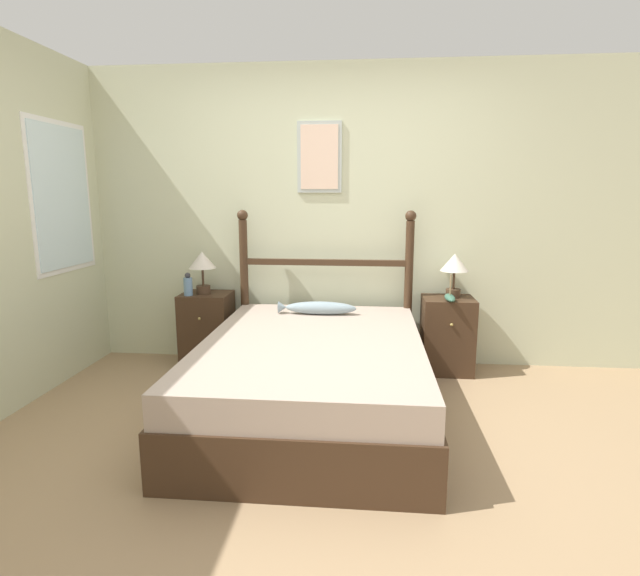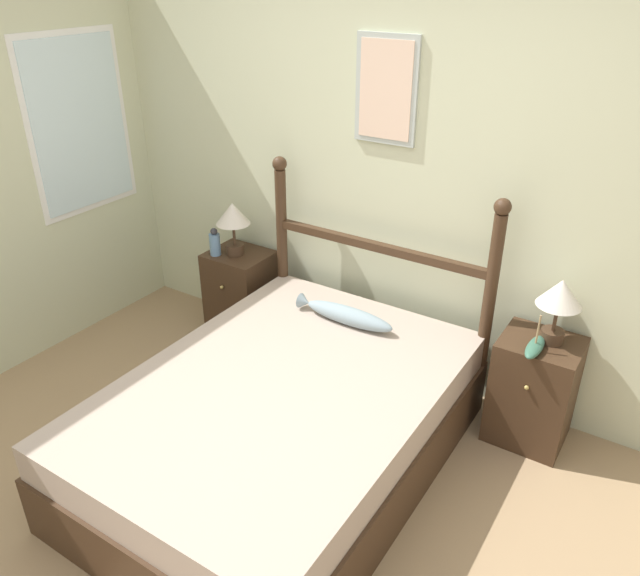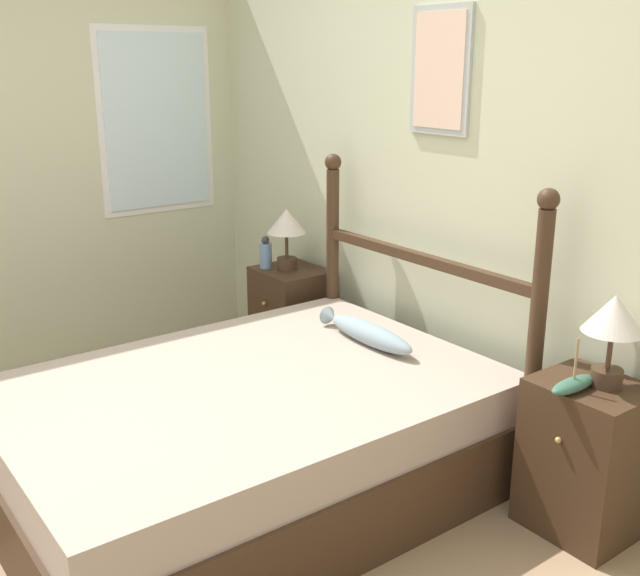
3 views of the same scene
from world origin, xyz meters
The scene contains 11 objects.
ground_plane centered at (0.00, 0.00, 0.00)m, with size 16.00×16.00×0.00m, color #9E7F5B.
wall_back centered at (0.00, 1.73, 1.28)m, with size 6.40×0.08×2.55m.
bed centered at (-0.05, 0.56, 0.26)m, with size 1.48×2.06×0.53m.
headboard centered at (-0.05, 1.55, 0.74)m, with size 1.50×0.09×1.35m.
nightstand_left centered at (-1.08, 1.49, 0.32)m, with size 0.42×0.39×0.63m.
nightstand_right centered at (0.98, 1.49, 0.32)m, with size 0.42×0.39×0.63m.
table_lamp_left centered at (-1.10, 1.47, 0.90)m, with size 0.23×0.23×0.37m.
table_lamp_right centered at (1.01, 1.51, 0.90)m, with size 0.23×0.23×0.37m.
bottle centered at (-1.20, 1.39, 0.72)m, with size 0.07×0.07×0.19m.
model_boat centered at (0.97, 1.37, 0.66)m, with size 0.08×0.24×0.21m.
fish_pillow centered at (-0.08, 1.25, 0.58)m, with size 0.63×0.12×0.10m.
Camera 1 is at (0.29, -2.62, 1.48)m, focal length 28.00 mm.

